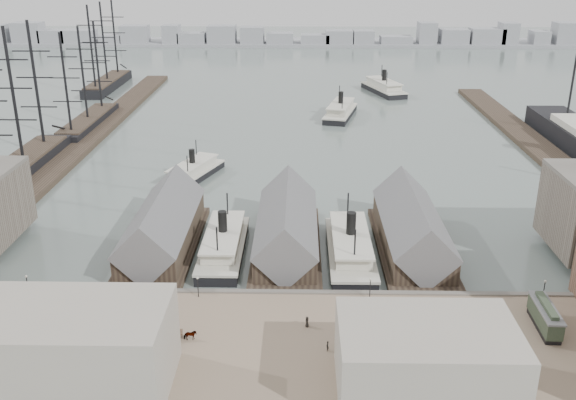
{
  "coord_description": "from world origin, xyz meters",
  "views": [
    {
      "loc": [
        2.69,
        -105.44,
        58.49
      ],
      "look_at": [
        0.0,
        30.0,
        6.0
      ],
      "focal_mm": 40.0,
      "sensor_mm": 36.0,
      "label": 1
    }
  ],
  "objects_px": {
    "horse_cart_center": "(186,335)",
    "horse_cart_right": "(436,346)",
    "ferry_docked_west": "(223,244)",
    "tram": "(545,317)",
    "horse_cart_left": "(49,304)"
  },
  "relations": [
    {
      "from": "horse_cart_center",
      "to": "horse_cart_right",
      "type": "relative_size",
      "value": 1.08
    },
    {
      "from": "horse_cart_left",
      "to": "horse_cart_right",
      "type": "relative_size",
      "value": 1.04
    },
    {
      "from": "horse_cart_center",
      "to": "horse_cart_right",
      "type": "bearing_deg",
      "value": -102.92
    },
    {
      "from": "horse_cart_left",
      "to": "horse_cart_right",
      "type": "distance_m",
      "value": 64.17
    },
    {
      "from": "tram",
      "to": "horse_cart_right",
      "type": "relative_size",
      "value": 2.33
    },
    {
      "from": "tram",
      "to": "horse_cart_center",
      "type": "bearing_deg",
      "value": -173.36
    },
    {
      "from": "ferry_docked_west",
      "to": "horse_cart_center",
      "type": "height_order",
      "value": "ferry_docked_west"
    },
    {
      "from": "horse_cart_left",
      "to": "horse_cart_center",
      "type": "xyz_separation_m",
      "value": [
        24.83,
        -8.95,
        -0.01
      ]
    },
    {
      "from": "tram",
      "to": "horse_cart_center",
      "type": "relative_size",
      "value": 2.16
    },
    {
      "from": "horse_cart_right",
      "to": "tram",
      "type": "bearing_deg",
      "value": -66.78
    },
    {
      "from": "horse_cart_left",
      "to": "horse_cart_center",
      "type": "height_order",
      "value": "horse_cart_left"
    },
    {
      "from": "tram",
      "to": "ferry_docked_west",
      "type": "bearing_deg",
      "value": 153.57
    },
    {
      "from": "ferry_docked_west",
      "to": "horse_cart_center",
      "type": "bearing_deg",
      "value": -93.21
    },
    {
      "from": "horse_cart_left",
      "to": "horse_cart_right",
      "type": "bearing_deg",
      "value": -72.64
    },
    {
      "from": "tram",
      "to": "horse_cart_left",
      "type": "height_order",
      "value": "tram"
    }
  ]
}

